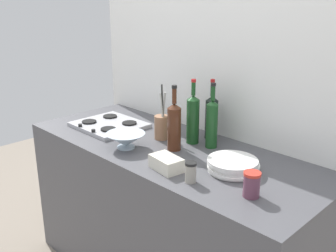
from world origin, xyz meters
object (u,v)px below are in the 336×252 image
(stovetop_hob, at_px, (109,125))
(condiment_jar_front, at_px, (191,172))
(wine_bottle_mid_left, at_px, (193,118))
(utensil_crock, at_px, (162,126))
(wine_bottle_mid_right, at_px, (174,126))
(butter_dish, at_px, (166,163))
(condiment_jar_rear, at_px, (252,184))
(wine_bottle_leftmost, at_px, (211,116))
(wine_bottle_rightmost, at_px, (212,123))
(plate_stack, at_px, (233,165))
(mixing_bowl, at_px, (126,140))

(stovetop_hob, relative_size, condiment_jar_front, 4.20)
(wine_bottle_mid_left, distance_m, utensil_crock, 0.20)
(wine_bottle_mid_right, distance_m, butter_dish, 0.28)
(condiment_jar_rear, bearing_deg, butter_dish, -171.14)
(wine_bottle_mid_left, bearing_deg, wine_bottle_leftmost, 78.54)
(wine_bottle_rightmost, bearing_deg, condiment_jar_front, -62.56)
(stovetop_hob, height_order, plate_stack, plate_stack)
(wine_bottle_mid_right, xyz_separation_m, condiment_jar_front, (0.32, -0.23, -0.09))
(stovetop_hob, xyz_separation_m, butter_dish, (0.71, -0.19, 0.02))
(condiment_jar_front, bearing_deg, mixing_bowl, 174.07)
(mixing_bowl, distance_m, condiment_jar_rear, 0.79)
(stovetop_hob, distance_m, butter_dish, 0.74)
(wine_bottle_leftmost, relative_size, wine_bottle_mid_left, 0.96)
(wine_bottle_mid_right, relative_size, condiment_jar_front, 3.69)
(wine_bottle_mid_left, height_order, utensil_crock, wine_bottle_mid_left)
(stovetop_hob, xyz_separation_m, wine_bottle_mid_right, (0.56, 0.02, 0.12))
(utensil_crock, bearing_deg, butter_dish, -40.99)
(stovetop_hob, distance_m, condiment_jar_rear, 1.15)
(wine_bottle_mid_left, bearing_deg, butter_dish, -66.72)
(plate_stack, bearing_deg, wine_bottle_mid_right, -179.90)
(plate_stack, bearing_deg, wine_bottle_leftmost, 142.50)
(wine_bottle_rightmost, height_order, condiment_jar_front, wine_bottle_rightmost)
(butter_dish, bearing_deg, wine_bottle_mid_right, 126.22)
(plate_stack, height_order, condiment_jar_rear, condiment_jar_rear)
(mixing_bowl, bearing_deg, wine_bottle_leftmost, 63.16)
(mixing_bowl, bearing_deg, wine_bottle_mid_right, 40.31)
(wine_bottle_mid_left, relative_size, wine_bottle_rightmost, 1.02)
(wine_bottle_mid_right, height_order, butter_dish, wine_bottle_mid_right)
(stovetop_hob, relative_size, butter_dish, 2.53)
(wine_bottle_rightmost, height_order, butter_dish, wine_bottle_rightmost)
(wine_bottle_mid_left, bearing_deg, condiment_jar_rear, -26.40)
(condiment_jar_front, bearing_deg, wine_bottle_leftmost, 120.52)
(condiment_jar_front, bearing_deg, plate_stack, 73.79)
(condiment_jar_front, bearing_deg, wine_bottle_rightmost, 117.44)
(plate_stack, xyz_separation_m, wine_bottle_rightmost, (-0.27, 0.17, 0.11))
(wine_bottle_mid_right, bearing_deg, plate_stack, 0.10)
(plate_stack, distance_m, mixing_bowl, 0.62)
(plate_stack, bearing_deg, condiment_jar_front, -106.21)
(wine_bottle_rightmost, bearing_deg, mixing_bowl, -133.25)
(wine_bottle_mid_right, bearing_deg, utensil_crock, 157.59)
(wine_bottle_leftmost, xyz_separation_m, wine_bottle_mid_right, (-0.03, -0.28, 0.00))
(condiment_jar_front, bearing_deg, stovetop_hob, 166.86)
(butter_dish, bearing_deg, condiment_jar_rear, 8.86)
(wine_bottle_rightmost, bearing_deg, wine_bottle_leftmost, 130.11)
(wine_bottle_mid_left, bearing_deg, stovetop_hob, -163.23)
(plate_stack, distance_m, wine_bottle_mid_left, 0.43)
(wine_bottle_leftmost, relative_size, utensil_crock, 1.09)
(stovetop_hob, height_order, wine_bottle_leftmost, wine_bottle_leftmost)
(plate_stack, relative_size, condiment_jar_front, 2.58)
(wine_bottle_leftmost, relative_size, wine_bottle_rightmost, 0.97)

